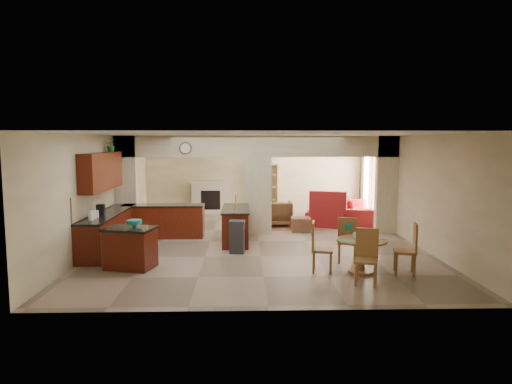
{
  "coord_description": "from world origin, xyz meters",
  "views": [
    {
      "loc": [
        -0.39,
        -11.89,
        2.64
      ],
      "look_at": [
        -0.06,
        0.3,
        1.28
      ],
      "focal_mm": 32.0,
      "sensor_mm": 36.0,
      "label": 1
    }
  ],
  "objects_px": {
    "dining_table": "(362,250)",
    "kitchen_island": "(130,248)",
    "sofa": "(355,209)",
    "armchair": "(278,213)"
  },
  "relations": [
    {
      "from": "dining_table",
      "to": "kitchen_island",
      "type": "bearing_deg",
      "value": 174.19
    },
    {
      "from": "dining_table",
      "to": "armchair",
      "type": "height_order",
      "value": "armchair"
    },
    {
      "from": "dining_table",
      "to": "armchair",
      "type": "xyz_separation_m",
      "value": [
        -1.29,
        5.23,
        -0.07
      ]
    },
    {
      "from": "dining_table",
      "to": "sofa",
      "type": "distance_m",
      "value": 6.13
    },
    {
      "from": "kitchen_island",
      "to": "dining_table",
      "type": "relative_size",
      "value": 1.12
    },
    {
      "from": "kitchen_island",
      "to": "sofa",
      "type": "height_order",
      "value": "kitchen_island"
    },
    {
      "from": "dining_table",
      "to": "sofa",
      "type": "bearing_deg",
      "value": 77.52
    },
    {
      "from": "kitchen_island",
      "to": "sofa",
      "type": "xyz_separation_m",
      "value": [
        6.05,
        5.51,
        -0.02
      ]
    },
    {
      "from": "sofa",
      "to": "armchair",
      "type": "relative_size",
      "value": 3.25
    },
    {
      "from": "kitchen_island",
      "to": "armchair",
      "type": "distance_m",
      "value": 5.86
    }
  ]
}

